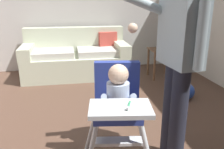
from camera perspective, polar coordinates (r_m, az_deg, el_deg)
name	(u,v)px	position (r m, az deg, el deg)	size (l,w,h in m)	color
ground	(107,139)	(2.63, -1.26, -15.08)	(5.74, 6.87, 0.10)	brown
wall_far	(84,4)	(4.86, -6.59, 16.29)	(4.94, 0.06, 2.53)	beige
couch	(76,58)	(4.45, -8.51, 3.96)	(1.86, 0.86, 0.86)	beige
high_chair	(118,100)	(1.83, 1.39, -6.05)	(0.69, 0.79, 0.93)	silver
adult_standing	(179,58)	(1.94, 15.59, 3.78)	(0.55, 0.50, 1.63)	#262835
toy_ball	(186,91)	(3.56, 17.31, -3.85)	(0.23, 0.23, 0.23)	#284CB7
toy_ball_second	(133,113)	(2.81, 5.06, -9.18)	(0.21, 0.21, 0.21)	green
side_table	(161,57)	(4.37, 11.53, 4.18)	(0.40, 0.40, 0.52)	brown
sippy_cup	(162,46)	(4.33, 11.88, 6.63)	(0.07, 0.07, 0.10)	orange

